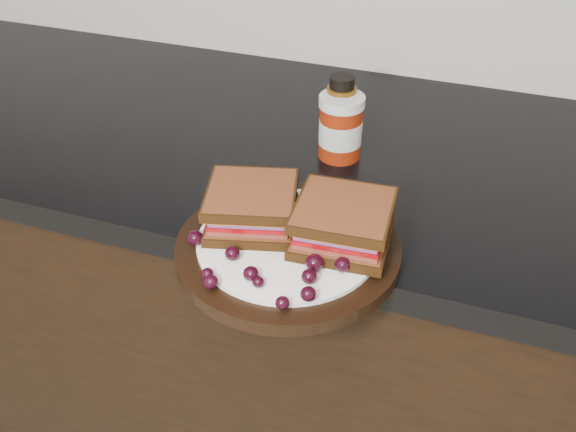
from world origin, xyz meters
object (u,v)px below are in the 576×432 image
object	(u,v)px
plate	(288,249)
sandwich_left	(252,207)
oil_bottle	(340,115)
condiment_jar	(341,127)

from	to	relation	value
plate	sandwich_left	bearing A→B (deg)	162.49
plate	sandwich_left	size ratio (longest dim) A/B	2.52
sandwich_left	oil_bottle	world-z (taller)	oil_bottle
oil_bottle	sandwich_left	bearing A→B (deg)	-100.00
condiment_jar	oil_bottle	distance (m)	0.02
plate	sandwich_left	distance (m)	0.07
sandwich_left	oil_bottle	xyz separation A→B (m)	(0.04, 0.25, 0.01)
plate	oil_bottle	size ratio (longest dim) A/B	2.26
condiment_jar	oil_bottle	xyz separation A→B (m)	(-0.01, 0.02, 0.01)
plate	oil_bottle	world-z (taller)	oil_bottle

